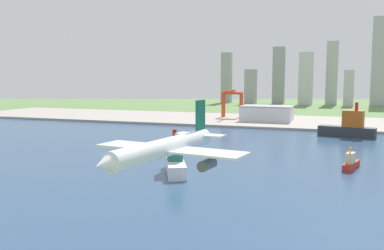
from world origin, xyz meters
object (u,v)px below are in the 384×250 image
at_px(container_barge, 349,127).
at_px(ferry_boat, 175,161).
at_px(warehouse_main, 267,113).
at_px(tugboat_small, 351,163).
at_px(port_crane_red, 232,97).
at_px(airplane_landing, 164,149).

distance_m(container_barge, ferry_boat, 203.79).
bearing_deg(warehouse_main, ferry_boat, -91.09).
xyz_separation_m(ferry_boat, warehouse_main, (5.18, 271.97, 4.45)).
relative_size(container_barge, ferry_boat, 1.36).
bearing_deg(tugboat_small, container_barge, 89.83).
bearing_deg(tugboat_small, port_crane_red, 117.90).
bearing_deg(port_crane_red, airplane_landing, -77.98).
xyz_separation_m(container_barge, port_crane_red, (-135.56, 116.28, 18.90)).
distance_m(ferry_boat, port_crane_red, 301.58).
distance_m(container_barge, port_crane_red, 179.60).
bearing_deg(container_barge, warehouse_main, 134.04).
distance_m(airplane_landing, container_barge, 310.63).
bearing_deg(ferry_boat, airplane_landing, -69.32).
relative_size(airplane_landing, warehouse_main, 0.78).
bearing_deg(tugboat_small, airplane_landing, -105.16).
xyz_separation_m(container_barge, ferry_boat, (-92.65, -181.51, -1.92)).
bearing_deg(airplane_landing, port_crane_red, 102.02).
height_order(tugboat_small, ferry_boat, ferry_boat).
xyz_separation_m(tugboat_small, port_crane_red, (-135.15, 255.23, 23.83)).
bearing_deg(port_crane_red, ferry_boat, -81.80).
xyz_separation_m(container_barge, warehouse_main, (-87.47, 90.46, 2.53)).
relative_size(airplane_landing, tugboat_small, 2.03).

